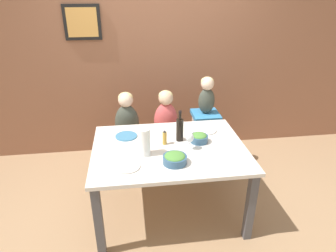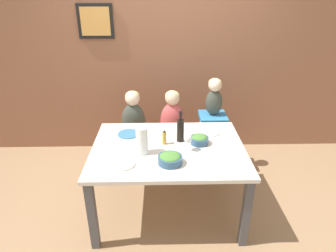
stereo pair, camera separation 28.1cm
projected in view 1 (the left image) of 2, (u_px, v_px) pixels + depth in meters
The scene contains 18 objects.
ground_plane at pixel (169, 208), 3.14m from camera, with size 14.00×14.00×0.00m, color #9E7A56.
wall_back at pixel (154, 52), 3.79m from camera, with size 10.00×0.09×2.70m.
dining_table at pixel (169, 155), 2.86m from camera, with size 1.43×1.08×0.74m.
chair_far_left at pixel (129, 145), 3.60m from camera, with size 0.37×0.38×0.45m.
chair_far_center at pixel (166, 142), 3.66m from camera, with size 0.37×0.38×0.45m.
chair_right_highchair at pixel (205, 126), 3.64m from camera, with size 0.32×0.33×0.74m.
person_child_left at pixel (127, 117), 3.45m from camera, with size 0.28×0.20×0.59m.
person_child_center at pixel (166, 115), 3.50m from camera, with size 0.28×0.20×0.59m.
person_baby_right at pixel (207, 94), 3.46m from camera, with size 0.19×0.16×0.44m.
wine_bottle at pixel (180, 129), 2.89m from camera, with size 0.07×0.07×0.31m.
paper_towel_roll at pixel (144, 142), 2.64m from camera, with size 0.10×0.10×0.26m.
wine_glass_near at pixel (190, 138), 2.73m from camera, with size 0.07×0.07×0.17m.
salad_bowl_large at pixel (175, 158), 2.55m from camera, with size 0.21×0.21×0.09m.
salad_bowl_small at pixel (199, 138), 2.89m from camera, with size 0.17×0.17×0.09m.
dinner_plate_front_left at pixel (127, 166), 2.51m from camera, with size 0.22×0.22×0.01m.
dinner_plate_back_left at pixel (126, 136), 3.01m from camera, with size 0.22×0.22×0.01m.
dinner_plate_back_right at pixel (206, 130), 3.13m from camera, with size 0.22×0.22×0.01m.
condiment_bottle_hot_sauce at pixel (165, 138), 2.84m from camera, with size 0.04×0.04×0.15m.
Camera 1 is at (-0.34, -2.44, 2.13)m, focal length 32.00 mm.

